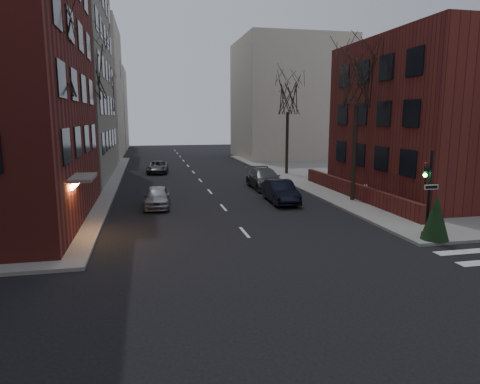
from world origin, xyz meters
name	(u,v)px	position (x,y,z in m)	size (l,w,h in m)	color
ground	(362,371)	(0.00, 0.00, 0.00)	(160.00, 160.00, 0.00)	black
sidewalk_far_right	(477,171)	(29.00, 30.00, 0.07)	(44.00, 44.00, 0.15)	gray
building_right_brick	(449,119)	(16.50, 19.00, 5.50)	(12.00, 14.00, 11.00)	#581F19
low_wall_right	(352,190)	(9.30, 19.00, 0.65)	(0.35, 16.00, 1.00)	#581F19
building_distant_la	(67,92)	(-15.00, 55.00, 9.00)	(14.00, 16.00, 18.00)	#B7AD9B
building_distant_ra	(289,100)	(15.00, 50.00, 8.00)	(14.00, 14.00, 16.00)	#B7AD9B
building_distant_lb	(97,109)	(-13.00, 72.00, 7.00)	(10.00, 12.00, 14.00)	#B7AD9B
traffic_signal	(428,199)	(7.94, 8.99, 1.91)	(0.76, 0.44, 4.00)	black
tree_left_a	(50,55)	(-8.80, 14.00, 8.47)	(4.18, 4.18, 10.26)	#2D231C
tree_left_b	(85,72)	(-8.80, 26.00, 8.91)	(4.40, 4.40, 10.80)	#2D231C
tree_left_c	(104,94)	(-8.80, 40.00, 8.03)	(3.96, 3.96, 9.72)	#2D231C
tree_right_a	(358,79)	(8.80, 18.00, 8.03)	(3.96, 3.96, 9.72)	#2D231C
tree_right_b	(288,96)	(8.80, 32.00, 7.59)	(3.74, 3.74, 9.18)	#2D231C
streetlamp_near	(91,138)	(-8.20, 22.00, 4.24)	(0.36, 0.36, 6.28)	black
streetlamp_far	(113,130)	(-8.20, 42.00, 4.24)	(0.36, 0.36, 6.28)	black
parked_sedan	(280,192)	(4.00, 18.80, 0.74)	(1.58, 4.52, 1.49)	black
car_lane_silver	(157,197)	(-4.09, 18.99, 0.67)	(1.58, 3.93, 1.34)	#95969A
car_lane_gray	(265,179)	(4.49, 24.49, 0.79)	(2.21, 5.44, 1.58)	#414246
car_lane_far	(158,167)	(-3.62, 36.12, 0.61)	(2.02, 4.38, 1.22)	#3A3A3E
sandwich_board	(365,191)	(10.23, 18.87, 0.58)	(0.38, 0.53, 0.85)	white
evergreen_shrub	(436,217)	(8.08, 8.50, 1.17)	(1.22, 1.22, 2.04)	black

